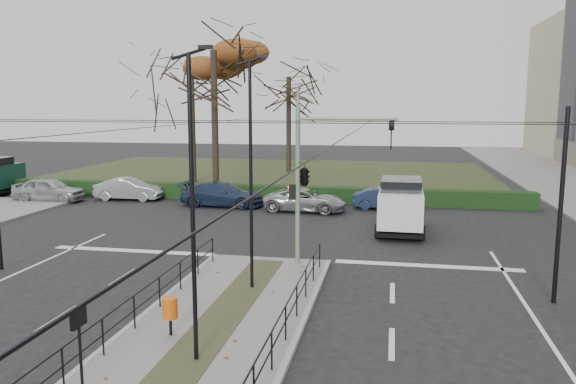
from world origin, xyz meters
name	(u,v)px	position (x,y,z in m)	size (l,w,h in m)	color
ground	(236,305)	(0.00, 0.00, 0.00)	(140.00, 140.00, 0.00)	black
median_island	(210,335)	(0.00, -2.50, 0.07)	(4.40, 15.00, 0.14)	#62605E
park	(270,174)	(-6.00, 32.00, 0.05)	(38.00, 26.00, 0.10)	#273018
hedge	(225,192)	(-6.00, 18.60, 0.50)	(38.00, 1.00, 1.00)	black
median_railing	(208,303)	(0.00, -2.60, 0.98)	(4.14, 13.24, 0.92)	black
catenary	(248,187)	(0.00, 1.62, 3.42)	(20.00, 34.00, 6.00)	black
traffic_light	(307,173)	(1.48, 4.50, 3.55)	(3.98, 2.27, 5.86)	slate
litter_bin	(170,309)	(-0.93, -2.84, 0.86)	(0.39, 0.39, 1.00)	black
info_panel	(79,328)	(-1.50, -6.10, 1.60)	(0.11, 0.49, 1.87)	black
streetlamp_median_near	(193,207)	(0.22, -4.08, 3.78)	(0.60, 0.12, 7.16)	black
streetlamp_median_far	(251,173)	(0.19, 1.29, 3.91)	(0.62, 0.13, 7.41)	black
parked_car_first	(49,190)	(-16.75, 15.81, 0.77)	(1.81, 4.49, 1.53)	#9A9DA1
parked_car_second	(129,189)	(-12.07, 17.31, 0.70)	(1.49, 4.27, 1.41)	#9A9DA1
parked_car_third	(222,194)	(-5.47, 16.24, 0.73)	(2.05, 5.05, 1.47)	#1F2D4A
parked_car_fourth	(305,200)	(-0.30, 15.55, 0.65)	(2.17, 4.70, 1.31)	#9A9DA1
white_van	(401,204)	(5.02, 11.23, 1.33)	(2.31, 4.94, 2.57)	silver
rust_tree	(191,67)	(-10.66, 25.45, 8.92)	(9.75, 9.75, 11.60)	black
bare_tree_center	(289,84)	(-4.61, 33.43, 7.91)	(7.66, 7.66, 11.20)	black
bare_tree_near	(214,61)	(-7.09, 20.02, 8.88)	(6.83, 6.83, 12.60)	black
parked_car_fifth	(386,199)	(4.28, 16.99, 0.63)	(1.34, 3.85, 1.27)	#1F2D4A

